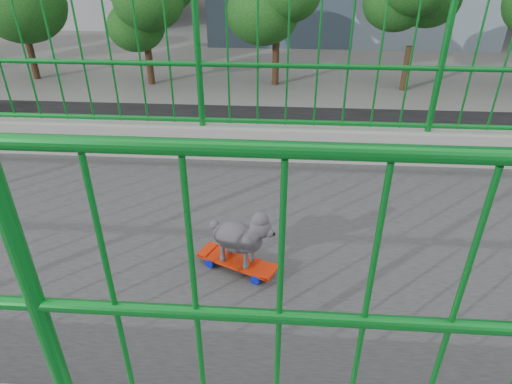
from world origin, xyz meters
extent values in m
cube|color=black|center=(-13.00, 0.00, 0.01)|extent=(18.00, 90.00, 0.02)
cylinder|color=black|center=(-26.40, -12.00, 1.49)|extent=(0.44, 0.44, 2.97)
cylinder|color=black|center=(-25.80, -4.00, 1.36)|extent=(0.44, 0.44, 2.73)
ellipsoid|color=#103D12|center=(-25.80, -4.00, 4.51)|extent=(4.20, 4.20, 3.57)
cylinder|color=black|center=(-26.20, 4.00, 1.43)|extent=(0.44, 0.44, 2.87)
ellipsoid|color=#103D12|center=(-26.20, 4.00, 4.82)|extent=(4.60, 4.60, 3.91)
cylinder|color=black|center=(-25.60, 12.00, 1.33)|extent=(0.44, 0.44, 2.66)
ellipsoid|color=#103D12|center=(-25.60, 12.00, 4.36)|extent=(4.00, 4.00, 3.40)
cube|color=red|center=(0.20, 4.48, 7.06)|extent=(0.34, 0.52, 0.02)
cube|color=#99999E|center=(0.13, 4.33, 7.04)|extent=(0.10, 0.07, 0.02)
cylinder|color=#0815B1|center=(0.07, 4.36, 7.03)|extent=(0.05, 0.07, 0.06)
sphere|color=yellow|center=(0.07, 4.36, 7.03)|extent=(0.03, 0.03, 0.03)
cylinder|color=#0815B1|center=(0.19, 4.31, 7.03)|extent=(0.05, 0.07, 0.06)
sphere|color=yellow|center=(0.19, 4.31, 7.03)|extent=(0.03, 0.03, 0.03)
cube|color=#99999E|center=(0.27, 4.63, 7.04)|extent=(0.10, 0.07, 0.02)
cylinder|color=#0815B1|center=(0.21, 4.66, 7.03)|extent=(0.05, 0.07, 0.06)
sphere|color=yellow|center=(0.21, 4.66, 7.03)|extent=(0.03, 0.03, 0.03)
cylinder|color=#0815B1|center=(0.32, 4.60, 7.03)|extent=(0.05, 0.07, 0.06)
sphere|color=yellow|center=(0.32, 4.60, 7.03)|extent=(0.03, 0.03, 0.03)
ellipsoid|color=#2E2B30|center=(0.20, 4.48, 7.25)|extent=(0.28, 0.33, 0.19)
sphere|color=#2E2B30|center=(0.26, 4.63, 7.37)|extent=(0.13, 0.13, 0.13)
sphere|color=black|center=(0.30, 4.70, 7.35)|extent=(0.02, 0.02, 0.02)
sphere|color=#2E2B30|center=(0.14, 4.34, 7.28)|extent=(0.06, 0.06, 0.06)
cylinder|color=#2E2B30|center=(0.19, 4.57, 7.13)|extent=(0.03, 0.03, 0.12)
cylinder|color=#2E2B30|center=(0.27, 4.54, 7.13)|extent=(0.03, 0.03, 0.12)
cylinder|color=#2E2B30|center=(0.13, 4.43, 7.13)|extent=(0.03, 0.03, 0.12)
cylinder|color=#2E2B30|center=(0.20, 4.39, 7.13)|extent=(0.03, 0.03, 0.12)
imported|color=silver|center=(-6.00, 7.16, 0.80)|extent=(1.88, 4.67, 1.59)
imported|color=red|center=(-12.40, 1.34, 0.80)|extent=(2.67, 5.79, 1.61)
imported|color=#A4A4A9|center=(-15.60, -7.12, 0.74)|extent=(2.06, 5.07, 1.47)
imported|color=red|center=(-6.00, 7.90, 0.68)|extent=(1.45, 4.15, 1.37)
imported|color=silver|center=(-9.20, -1.41, 0.79)|extent=(2.61, 5.67, 1.58)
camera|label=1|loc=(2.37, 4.75, 8.86)|focal=31.53mm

